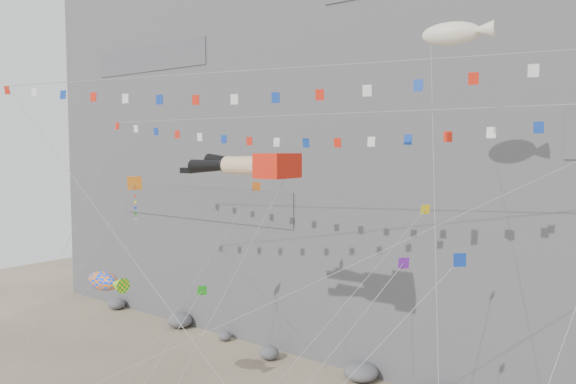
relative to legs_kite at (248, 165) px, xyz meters
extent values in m
cube|color=slate|center=(0.31, 27.04, 8.78)|extent=(80.00, 28.00, 50.00)
cube|color=red|center=(2.05, 0.08, 0.01)|extent=(1.69, 2.28, 1.32)
cylinder|color=#E6BA8F|center=(0.14, -0.64, 0.01)|extent=(2.26, 1.04, 0.97)
sphere|color=black|center=(-0.98, -0.68, 0.01)|extent=(0.89, 0.89, 0.89)
cone|color=black|center=(-2.29, -0.72, -0.07)|extent=(2.69, 0.89, 0.91)
cube|color=black|center=(-4.07, -0.78, -0.37)|extent=(0.87, 0.41, 0.32)
cylinder|color=#E6BA8F|center=(0.10, 0.67, 0.01)|extent=(2.26, 1.04, 0.97)
sphere|color=black|center=(-1.02, 0.64, 0.01)|extent=(0.89, 0.89, 0.89)
cone|color=black|center=(-2.34, 0.60, 0.14)|extent=(2.71, 0.90, 0.98)
cube|color=black|center=(-4.11, 0.54, 0.04)|extent=(0.87, 0.41, 0.32)
cylinder|color=gray|center=(2.28, -6.71, -8.08)|extent=(0.03, 0.03, 21.13)
cylinder|color=gray|center=(-5.69, -2.10, -6.62)|extent=(0.03, 0.03, 27.62)
cylinder|color=gray|center=(7.78, -3.80, -5.58)|extent=(0.03, 0.03, 25.79)
cylinder|color=gray|center=(-11.70, -4.73, -8.76)|extent=(0.03, 0.03, 17.70)
cylinder|color=gray|center=(-11.68, -6.28, -11.73)|extent=(0.03, 0.03, 11.90)
cylinder|color=gray|center=(12.06, -1.06, -4.73)|extent=(0.03, 0.03, 26.08)
cylinder|color=gray|center=(-2.63, -3.98, -8.85)|extent=(0.03, 0.03, 21.72)
cylinder|color=gray|center=(5.51, -3.51, -9.21)|extent=(0.03, 0.03, 21.70)
camera|label=1|loc=(20.77, -23.12, 0.95)|focal=35.00mm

